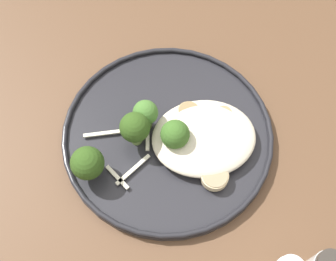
% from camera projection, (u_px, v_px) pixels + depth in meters
% --- Properties ---
extents(ground, '(6.00, 6.00, 0.00)m').
position_uv_depth(ground, '(157.00, 257.00, 1.25)').
color(ground, '#2D2B28').
extents(wooden_dining_table, '(1.40, 1.00, 0.74)m').
position_uv_depth(wooden_dining_table, '(146.00, 174.00, 0.66)').
color(wooden_dining_table, brown).
rests_on(wooden_dining_table, ground).
extents(dinner_plate, '(0.29, 0.29, 0.02)m').
position_uv_depth(dinner_plate, '(168.00, 134.00, 0.59)').
color(dinner_plate, '#232328').
rests_on(dinner_plate, wooden_dining_table).
extents(noodle_bed, '(0.14, 0.12, 0.03)m').
position_uv_depth(noodle_bed, '(204.00, 137.00, 0.57)').
color(noodle_bed, beige).
rests_on(noodle_bed, dinner_plate).
extents(seared_scallop_front_small, '(0.03, 0.03, 0.02)m').
position_uv_depth(seared_scallop_front_small, '(220.00, 128.00, 0.58)').
color(seared_scallop_front_small, '#DBB77A').
rests_on(seared_scallop_front_small, dinner_plate).
extents(seared_scallop_on_noodles, '(0.02, 0.02, 0.02)m').
position_uv_depth(seared_scallop_on_noodles, '(224.00, 116.00, 0.59)').
color(seared_scallop_on_noodles, '#E5C689').
rests_on(seared_scallop_on_noodles, dinner_plate).
extents(seared_scallop_half_hidden, '(0.03, 0.03, 0.02)m').
position_uv_depth(seared_scallop_half_hidden, '(189.00, 114.00, 0.59)').
color(seared_scallop_half_hidden, '#DBB77A').
rests_on(seared_scallop_half_hidden, dinner_plate).
extents(seared_scallop_large_seared, '(0.03, 0.03, 0.01)m').
position_uv_depth(seared_scallop_large_seared, '(204.00, 137.00, 0.57)').
color(seared_scallop_large_seared, beige).
rests_on(seared_scallop_large_seared, dinner_plate).
extents(seared_scallop_left_edge, '(0.02, 0.02, 0.01)m').
position_uv_depth(seared_scallop_left_edge, '(173.00, 135.00, 0.58)').
color(seared_scallop_left_edge, beige).
rests_on(seared_scallop_left_edge, dinner_plate).
extents(seared_scallop_tilted_round, '(0.04, 0.04, 0.01)m').
position_uv_depth(seared_scallop_tilted_round, '(215.00, 177.00, 0.55)').
color(seared_scallop_tilted_round, beige).
rests_on(seared_scallop_tilted_round, dinner_plate).
extents(broccoli_floret_small_sprig, '(0.04, 0.04, 0.05)m').
position_uv_depth(broccoli_floret_small_sprig, '(88.00, 163.00, 0.53)').
color(broccoli_floret_small_sprig, '#89A356').
rests_on(broccoli_floret_small_sprig, dinner_plate).
extents(broccoli_floret_tall_stalk, '(0.03, 0.03, 0.05)m').
position_uv_depth(broccoli_floret_tall_stalk, '(146.00, 114.00, 0.57)').
color(broccoli_floret_tall_stalk, '#7A994C').
rests_on(broccoli_floret_tall_stalk, dinner_plate).
extents(broccoli_floret_near_rim, '(0.04, 0.04, 0.05)m').
position_uv_depth(broccoli_floret_near_rim, '(175.00, 133.00, 0.55)').
color(broccoli_floret_near_rim, '#7A994C').
rests_on(broccoli_floret_near_rim, dinner_plate).
extents(broccoli_floret_center_pile, '(0.04, 0.04, 0.06)m').
position_uv_depth(broccoli_floret_center_pile, '(135.00, 128.00, 0.55)').
color(broccoli_floret_center_pile, '#7A994C').
rests_on(broccoli_floret_center_pile, dinner_plate).
extents(onion_sliver_curled_piece, '(0.01, 0.06, 0.00)m').
position_uv_depth(onion_sliver_curled_piece, '(148.00, 131.00, 0.59)').
color(onion_sliver_curled_piece, silver).
rests_on(onion_sliver_curled_piece, dinner_plate).
extents(onion_sliver_short_strip, '(0.05, 0.04, 0.00)m').
position_uv_depth(onion_sliver_short_strip, '(134.00, 170.00, 0.56)').
color(onion_sliver_short_strip, silver).
rests_on(onion_sliver_short_strip, dinner_plate).
extents(onion_sliver_long_sliver, '(0.03, 0.04, 0.00)m').
position_uv_depth(onion_sliver_long_sliver, '(118.00, 177.00, 0.55)').
color(onion_sliver_long_sliver, silver).
rests_on(onion_sliver_long_sliver, dinner_plate).
extents(onion_sliver_pale_crescent, '(0.06, 0.01, 0.00)m').
position_uv_depth(onion_sliver_pale_crescent, '(105.00, 133.00, 0.58)').
color(onion_sliver_pale_crescent, silver).
rests_on(onion_sliver_pale_crescent, dinner_plate).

